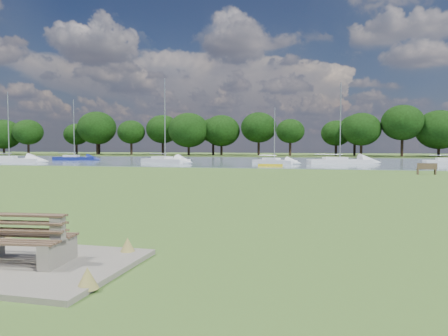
% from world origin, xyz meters
% --- Properties ---
extents(ground, '(220.00, 220.00, 0.00)m').
position_xyz_m(ground, '(0.00, 0.00, 0.00)').
color(ground, olive).
extents(river, '(220.00, 40.00, 0.10)m').
position_xyz_m(river, '(0.00, 42.00, 0.00)').
color(river, slate).
rests_on(river, ground).
extents(far_bank, '(220.00, 20.00, 0.40)m').
position_xyz_m(far_bank, '(0.00, 72.00, 0.00)').
color(far_bank, '#4C6626').
rests_on(far_bank, ground).
extents(concrete_pad, '(4.20, 3.20, 0.10)m').
position_xyz_m(concrete_pad, '(0.00, -14.00, 0.05)').
color(concrete_pad, gray).
rests_on(concrete_pad, ground).
extents(bench_pair, '(2.00, 1.32, 1.01)m').
position_xyz_m(bench_pair, '(-0.00, -14.00, 0.51)').
color(bench_pair, gray).
rests_on(bench_pair, concrete_pad).
extents(riverbank_bench, '(1.52, 0.52, 0.92)m').
position_xyz_m(riverbank_bench, '(12.98, 16.31, 0.46)').
color(riverbank_bench, brown).
rests_on(riverbank_bench, ground).
extents(kayak, '(2.64, 0.69, 0.26)m').
position_xyz_m(kayak, '(-0.76, 25.67, 0.18)').
color(kayak, yellow).
rests_on(kayak, river).
extents(tree_line, '(123.65, 7.98, 9.66)m').
position_xyz_m(tree_line, '(-9.41, 68.00, 5.77)').
color(tree_line, black).
rests_on(tree_line, far_bank).
extents(sailboat_0, '(8.10, 4.62, 9.92)m').
position_xyz_m(sailboat_0, '(6.50, 34.32, 0.54)').
color(sailboat_0, silver).
rests_on(sailboat_0, river).
extents(sailboat_2, '(8.07, 4.03, 9.29)m').
position_xyz_m(sailboat_2, '(-35.81, 27.85, 0.55)').
color(sailboat_2, silver).
rests_on(sailboat_2, river).
extents(sailboat_3, '(7.23, 4.63, 10.75)m').
position_xyz_m(sailboat_3, '(-15.18, 31.31, 0.58)').
color(sailboat_3, silver).
rests_on(sailboat_3, river).
extents(sailboat_4, '(5.71, 3.69, 6.92)m').
position_xyz_m(sailboat_4, '(-1.33, 32.77, 0.47)').
color(sailboat_4, silver).
rests_on(sailboat_4, river).
extents(sailboat_5, '(6.27, 3.00, 9.09)m').
position_xyz_m(sailboat_5, '(-31.96, 36.92, 0.55)').
color(sailboat_5, navy).
rests_on(sailboat_5, river).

